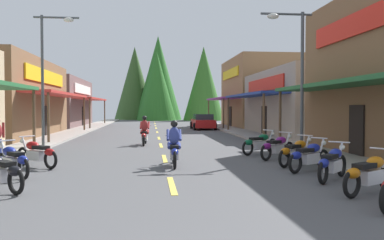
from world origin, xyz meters
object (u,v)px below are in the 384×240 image
Objects in this scene: motorcycle_parked_right_1 at (370,173)px; motorcycle_parked_right_6 at (260,143)px; motorcycle_parked_left_4 at (37,153)px; motorcycle_parked_right_3 at (309,156)px; motorcycle_parked_right_5 at (277,147)px; rider_cruising_trailing at (145,133)px; parked_car_curbside at (203,122)px; streetlamp_right at (294,61)px; motorcycle_parked_right_4 at (297,152)px; motorcycle_parked_right_2 at (333,163)px; streetlamp_left at (49,62)px; motorcycle_parked_left_2 at (0,171)px; motorcycle_parked_left_3 at (13,160)px; rider_cruising_lead at (174,147)px.

motorcycle_parked_right_6 is (-0.39, 7.98, 0.00)m from motorcycle_parked_right_1.
motorcycle_parked_right_3 is at bearing -151.42° from motorcycle_parked_left_4.
motorcycle_parked_right_5 is 8.30m from rider_cruising_trailing.
parked_car_curbside is at bearing -70.95° from motorcycle_parked_left_4.
rider_cruising_trailing is at bearing 141.24° from streetlamp_right.
motorcycle_parked_right_4 is 23.18m from parked_car_curbside.
motorcycle_parked_right_2 is at bearing -125.96° from motorcycle_parked_right_5.
motorcycle_parked_right_5 is 8.76m from motorcycle_parked_left_4.
motorcycle_parked_right_6 is 0.88× the size of rider_cruising_trailing.
streetlamp_left reaches higher than motorcycle_parked_right_5.
motorcycle_parked_right_2 and motorcycle_parked_left_4 have the same top height.
rider_cruising_trailing is (3.28, 11.61, 0.17)m from motorcycle_parked_left_2.
rider_cruising_trailing is (3.64, 9.55, 0.17)m from motorcycle_parked_left_3.
rider_cruising_lead is (5.77, -6.90, -3.58)m from streetlamp_left.
motorcycle_parked_right_2 is 1.61m from motorcycle_parked_right_3.
motorcycle_parked_right_1 is at bearing -145.35° from motorcycle_parked_left_2.
streetlamp_right is at bearing -125.46° from rider_cruising_trailing.
streetlamp_right reaches higher than motorcycle_parked_left_4.
motorcycle_parked_right_5 is (-0.10, 1.78, 0.00)m from motorcycle_parked_right_4.
rider_cruising_lead is at bearing -173.08° from motorcycle_parked_right_6.
motorcycle_parked_left_4 is (0.18, 1.82, 0.00)m from motorcycle_parked_left_3.
rider_cruising_trailing is (-5.30, 8.25, 0.17)m from motorcycle_parked_right_4.
motorcycle_parked_right_1 is 0.44× the size of parked_car_curbside.
rider_cruising_lead is (-3.83, -3.05, 0.17)m from motorcycle_parked_right_6.
motorcycle_parked_right_2 is 0.99× the size of motorcycle_parked_left_2.
motorcycle_parked_right_2 is (-0.07, 1.77, 0.00)m from motorcycle_parked_right_1.
motorcycle_parked_right_1 is 13.90m from rider_cruising_trailing.
motorcycle_parked_right_4 is at bearing -143.60° from motorcycle_parked_left_4.
streetlamp_right is 4.79m from motorcycle_parked_right_4.
motorcycle_parked_right_5 is (-0.14, 6.37, 0.00)m from motorcycle_parked_right_1.
rider_cruising_lead is at bearing 125.48° from motorcycle_parked_right_3.
motorcycle_parked_right_2 is at bearing -127.89° from motorcycle_parked_right_4.
streetlamp_left is 3.99× the size of motorcycle_parked_left_2.
motorcycle_parked_right_2 is 0.92× the size of motorcycle_parked_right_4.
streetlamp_left is 3.05× the size of rider_cruising_trailing.
streetlamp_right is 3.73m from motorcycle_parked_right_6.
motorcycle_parked_right_3 is 1.04× the size of motorcycle_parked_right_4.
motorcycle_parked_right_6 is at bearing 179.76° from parked_car_curbside.
streetlamp_left is 12.87m from motorcycle_parked_right_4.
motorcycle_parked_left_3 is at bearing 146.75° from motorcycle_parked_right_3.
motorcycle_parked_right_5 is 4.33m from rider_cruising_lead.
rider_cruising_trailing is at bearing 85.20° from motorcycle_parked_right_3.
motorcycle_parked_left_2 and motorcycle_parked_left_4 have the same top height.
parked_car_curbside reaches higher than motorcycle_parked_left_3.
motorcycle_parked_right_2 and motorcycle_parked_right_4 have the same top height.
rider_cruising_trailing reaches higher than parked_car_curbside.
motorcycle_parked_right_2 is 0.75× the size of rider_cruising_trailing.
motorcycle_parked_right_1 is 3.37m from motorcycle_parked_right_3.
streetlamp_left is 3.69× the size of motorcycle_parked_right_5.
motorcycle_parked_left_4 is at bearing 167.39° from motorcycle_parked_right_6.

